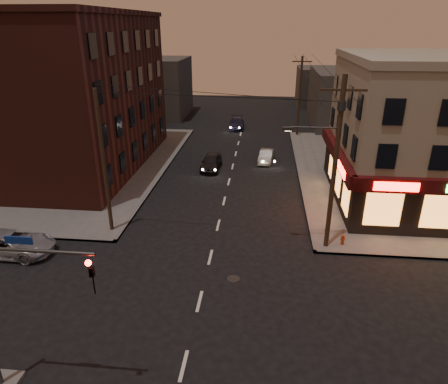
# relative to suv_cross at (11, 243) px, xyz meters

# --- Properties ---
(ground) EXTENTS (120.00, 120.00, 0.00)m
(ground) POSITION_rel_suv_cross_xyz_m (11.62, -3.21, -0.70)
(ground) COLOR black
(ground) RESTS_ON ground
(sidewalk_ne) EXTENTS (24.00, 28.00, 0.15)m
(sidewalk_ne) POSITION_rel_suv_cross_xyz_m (29.62, 15.79, -0.62)
(sidewalk_ne) COLOR #514F4C
(sidewalk_ne) RESTS_ON ground
(sidewalk_nw) EXTENTS (24.00, 28.00, 0.15)m
(sidewalk_nw) POSITION_rel_suv_cross_xyz_m (-6.38, 15.79, -0.62)
(sidewalk_nw) COLOR #514F4C
(sidewalk_nw) RESTS_ON ground
(brick_apartment) EXTENTS (12.00, 20.00, 13.00)m
(brick_apartment) POSITION_rel_suv_cross_xyz_m (-2.88, 15.79, 5.95)
(brick_apartment) COLOR #451D16
(brick_apartment) RESTS_ON sidewalk_nw
(bg_building_ne_a) EXTENTS (10.00, 12.00, 7.00)m
(bg_building_ne_a) POSITION_rel_suv_cross_xyz_m (25.62, 34.79, 2.80)
(bg_building_ne_a) COLOR #3F3D3A
(bg_building_ne_a) RESTS_ON ground
(bg_building_nw) EXTENTS (9.00, 10.00, 8.00)m
(bg_building_nw) POSITION_rel_suv_cross_xyz_m (-1.38, 38.79, 3.30)
(bg_building_nw) COLOR #3F3D3A
(bg_building_nw) RESTS_ON ground
(bg_building_ne_b) EXTENTS (8.00, 8.00, 6.00)m
(bg_building_ne_b) POSITION_rel_suv_cross_xyz_m (23.62, 48.79, 2.30)
(bg_building_ne_b) COLOR #3F3D3A
(bg_building_ne_b) RESTS_ON ground
(utility_pole_main) EXTENTS (4.20, 0.44, 10.00)m
(utility_pole_main) POSITION_rel_suv_cross_xyz_m (18.31, 2.59, 5.06)
(utility_pole_main) COLOR #382619
(utility_pole_main) RESTS_ON sidewalk_ne
(utility_pole_far) EXTENTS (0.26, 0.26, 9.00)m
(utility_pole_far) POSITION_rel_suv_cross_xyz_m (18.42, 28.79, 3.95)
(utility_pole_far) COLOR #382619
(utility_pole_far) RESTS_ON sidewalk_ne
(utility_pole_west) EXTENTS (0.24, 0.24, 9.00)m
(utility_pole_west) POSITION_rel_suv_cross_xyz_m (4.82, 3.29, 3.95)
(utility_pole_west) COLOR #382619
(utility_pole_west) RESTS_ON sidewalk_nw
(traffic_signal) EXTENTS (4.49, 0.32, 6.47)m
(traffic_signal) POSITION_rel_suv_cross_xyz_m (6.06, -8.81, 3.46)
(traffic_signal) COLOR #333538
(traffic_signal) RESTS_ON ground
(suv_cross) EXTENTS (5.04, 2.35, 1.39)m
(suv_cross) POSITION_rel_suv_cross_xyz_m (0.00, 0.00, 0.00)
(suv_cross) COLOR #A0A1A9
(suv_cross) RESTS_ON ground
(sedan_near) EXTENTS (1.78, 4.15, 1.40)m
(sedan_near) POSITION_rel_suv_cross_xyz_m (9.70, 15.86, 0.00)
(sedan_near) COLOR black
(sedan_near) RESTS_ON ground
(sedan_mid) EXTENTS (1.69, 3.70, 1.18)m
(sedan_mid) POSITION_rel_suv_cross_xyz_m (14.77, 18.45, -0.11)
(sedan_mid) COLOR gray
(sedan_mid) RESTS_ON ground
(sedan_far) EXTENTS (2.00, 4.58, 1.31)m
(sedan_far) POSITION_rel_suv_cross_xyz_m (10.94, 31.62, -0.04)
(sedan_far) COLOR #1B1B36
(sedan_far) RESTS_ON ground
(fire_hydrant) EXTENTS (0.30, 0.30, 0.67)m
(fire_hydrant) POSITION_rel_suv_cross_xyz_m (19.42, 2.79, -0.18)
(fire_hydrant) COLOR #9B300E
(fire_hydrant) RESTS_ON sidewalk_ne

